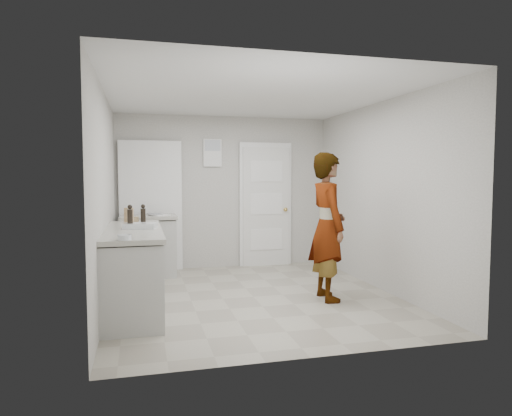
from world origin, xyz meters
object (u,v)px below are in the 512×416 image
object	(u,v)px
egg_bowl	(124,237)
baking_dish	(140,226)
person	(328,226)
spice_jar	(136,220)
oil_cruet_a	(143,215)
cake_mix_box	(129,215)
oil_cruet_b	(130,217)

from	to	relation	value
egg_bowl	baking_dish	bearing A→B (deg)	81.08
person	egg_bowl	bearing A→B (deg)	109.63
spice_jar	oil_cruet_a	world-z (taller)	oil_cruet_a
baking_dish	cake_mix_box	bearing A→B (deg)	100.12
baking_dish	egg_bowl	distance (m)	0.92
baking_dish	egg_bowl	xyz separation A→B (m)	(-0.14, -0.91, -0.00)
spice_jar	egg_bowl	world-z (taller)	spice_jar
egg_bowl	oil_cruet_a	bearing A→B (deg)	82.72
oil_cruet_a	spice_jar	bearing A→B (deg)	145.73
cake_mix_box	egg_bowl	xyz separation A→B (m)	(-0.00, -1.71, -0.07)
person	oil_cruet_b	distance (m)	2.34
egg_bowl	person	bearing A→B (deg)	18.28
oil_cruet_b	baking_dish	size ratio (longest dim) A/B	0.70
oil_cruet_a	egg_bowl	xyz separation A→B (m)	(-0.18, -1.40, -0.09)
person	oil_cruet_a	size ratio (longest dim) A/B	7.29
person	oil_cruet_b	size ratio (longest dim) A/B	6.56
spice_jar	baking_dish	xyz separation A→B (m)	(0.05, -0.54, -0.02)
oil_cruet_a	oil_cruet_b	distance (m)	0.52
oil_cruet_b	person	bearing A→B (deg)	-2.91
oil_cruet_b	egg_bowl	xyz separation A→B (m)	(-0.03, -0.90, -0.11)
spice_jar	baking_dish	world-z (taller)	spice_jar
cake_mix_box	baking_dish	size ratio (longest dim) A/B	0.46
cake_mix_box	oil_cruet_a	size ratio (longest dim) A/B	0.74
cake_mix_box	oil_cruet_a	distance (m)	0.36
oil_cruet_b	cake_mix_box	bearing A→B (deg)	92.29
person	oil_cruet_b	bearing A→B (deg)	88.43
person	cake_mix_box	xyz separation A→B (m)	(-2.37, 0.93, 0.11)
cake_mix_box	baking_dish	distance (m)	0.81
egg_bowl	spice_jar	bearing A→B (deg)	86.20
oil_cruet_a	egg_bowl	world-z (taller)	oil_cruet_a
cake_mix_box	oil_cruet_b	distance (m)	0.81
cake_mix_box	baking_dish	world-z (taller)	cake_mix_box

